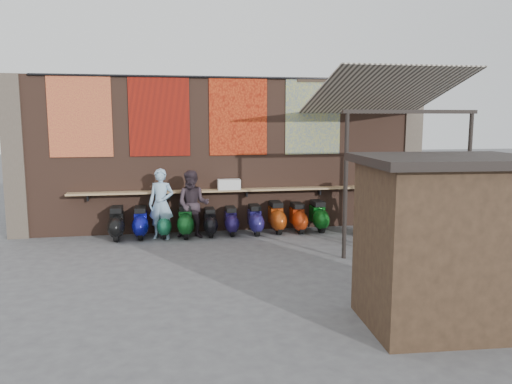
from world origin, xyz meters
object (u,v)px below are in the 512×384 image
(scooter_stool_1, at_px, (141,223))
(scooter_stool_5, at_px, (231,221))
(shopper_grey, at_px, (448,218))
(market_stall, at_px, (444,247))
(scooter_stool_9, at_px, (318,216))
(diner_left, at_px, (161,204))
(scooter_stool_0, at_px, (117,223))
(scooter_stool_6, at_px, (255,220))
(scooter_stool_3, at_px, (185,221))
(scooter_stool_2, at_px, (164,224))
(shelf_box, at_px, (229,184))
(shopper_tan, at_px, (366,204))
(scooter_stool_8, at_px, (298,218))
(scooter_stool_4, at_px, (210,222))
(scooter_stool_7, at_px, (276,217))
(diner_right, at_px, (193,204))
(shopper_navy, at_px, (377,213))

(scooter_stool_1, bearing_deg, scooter_stool_5, -0.33)
(shopper_grey, height_order, market_stall, market_stall)
(market_stall, bearing_deg, scooter_stool_9, 92.60)
(scooter_stool_5, bearing_deg, scooter_stool_9, -0.13)
(shopper_grey, xyz_separation_m, market_stall, (-2.27, -3.64, 0.39))
(diner_left, bearing_deg, scooter_stool_0, -167.95)
(scooter_stool_5, bearing_deg, scooter_stool_6, -6.39)
(scooter_stool_1, height_order, scooter_stool_3, scooter_stool_3)
(scooter_stool_1, height_order, scooter_stool_6, scooter_stool_1)
(scooter_stool_1, height_order, scooter_stool_2, scooter_stool_1)
(shelf_box, distance_m, shopper_tan, 3.51)
(scooter_stool_5, distance_m, scooter_stool_9, 2.32)
(scooter_stool_5, bearing_deg, shelf_box, 91.75)
(shelf_box, bearing_deg, scooter_stool_8, -10.36)
(scooter_stool_0, height_order, scooter_stool_6, scooter_stool_0)
(shopper_grey, height_order, shopper_tan, shopper_tan)
(scooter_stool_4, bearing_deg, shopper_tan, -10.03)
(scooter_stool_7, xyz_separation_m, diner_right, (-2.16, -0.20, 0.44))
(scooter_stool_0, xyz_separation_m, scooter_stool_8, (4.57, -0.04, -0.02))
(scooter_stool_5, height_order, diner_right, diner_right)
(scooter_stool_4, relative_size, scooter_stool_5, 0.99)
(shopper_tan, bearing_deg, scooter_stool_2, 146.01)
(scooter_stool_7, bearing_deg, scooter_stool_5, -178.83)
(shopper_grey, bearing_deg, diner_right, -19.03)
(scooter_stool_9, bearing_deg, scooter_stool_4, -179.39)
(scooter_stool_3, bearing_deg, scooter_stool_9, 0.77)
(scooter_stool_3, xyz_separation_m, diner_left, (-0.58, -0.08, 0.47))
(scooter_stool_7, xyz_separation_m, shopper_navy, (1.84, -2.08, 0.44))
(shopper_tan, bearing_deg, scooter_stool_5, 142.05)
(scooter_stool_9, bearing_deg, scooter_stool_7, 178.49)
(scooter_stool_9, relative_size, diner_left, 0.48)
(scooter_stool_7, xyz_separation_m, scooter_stool_8, (0.56, -0.07, -0.02))
(diner_left, distance_m, shopper_navy, 5.15)
(scooter_stool_8, distance_m, shopper_navy, 2.44)
(market_stall, bearing_deg, shopper_grey, 61.63)
(scooter_stool_5, bearing_deg, scooter_stool_4, -176.23)
(scooter_stool_5, height_order, shopper_tan, shopper_tan)
(scooter_stool_1, distance_m, scooter_stool_7, 3.45)
(scooter_stool_9, bearing_deg, scooter_stool_0, 179.97)
(scooter_stool_3, xyz_separation_m, scooter_stool_6, (1.78, -0.02, -0.03))
(scooter_stool_0, bearing_deg, shelf_box, 5.75)
(scooter_stool_2, height_order, shopper_grey, shopper_grey)
(scooter_stool_0, bearing_deg, scooter_stool_4, -0.82)
(scooter_stool_4, bearing_deg, shopper_grey, -26.51)
(scooter_stool_9, bearing_deg, shopper_navy, -70.79)
(diner_right, distance_m, shopper_tan, 4.33)
(shelf_box, distance_m, scooter_stool_1, 2.42)
(shopper_grey, bearing_deg, scooter_stool_1, -16.34)
(scooter_stool_3, distance_m, scooter_stool_7, 2.36)
(scooter_stool_2, height_order, scooter_stool_6, scooter_stool_6)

